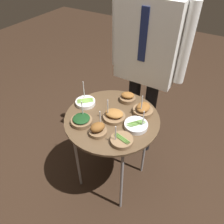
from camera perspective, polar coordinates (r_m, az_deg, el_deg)
The scene contains 11 objects.
ground_plane at distance 2.06m, azimuth 0.00°, elevation -16.54°, with size 8.00×8.00×0.00m, color black.
serving_cart at distance 1.54m, azimuth 0.00°, elevation -2.94°, with size 0.66×0.66×0.72m.
bowl_roast_near_rim at distance 1.48m, azimuth 0.52°, elevation -0.95°, with size 0.15×0.15×0.16m.
bowl_asparagus_back_left at distance 1.62m, azimuth -6.96°, elevation 2.56°, with size 0.15×0.15×0.17m.
bowl_roast_front_center at distance 1.38m, azimuth -3.63°, elevation -4.59°, with size 0.12×0.12×0.16m.
bowl_asparagus_center at distance 1.34m, azimuth 2.55°, elevation -7.38°, with size 0.14×0.14×0.14m.
bowl_asparagus_back_right at distance 1.43m, azimuth 6.29°, elevation -3.45°, with size 0.15×0.15×0.15m.
bowl_roast_mid_right at distance 1.54m, azimuth 8.10°, elevation 0.72°, with size 0.14×0.14×0.17m.
bowl_roast_mid_left at distance 1.64m, azimuth 4.02°, elevation 3.85°, with size 0.12×0.12×0.07m.
bowl_spinach_front_left at distance 1.46m, azimuth -7.96°, elevation -2.17°, with size 0.14×0.14×0.15m.
waiter_figure at distance 1.69m, azimuth 9.33°, elevation 15.51°, with size 0.60×0.23×1.63m.
Camera 1 is at (0.58, -0.96, 1.73)m, focal length 35.00 mm.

